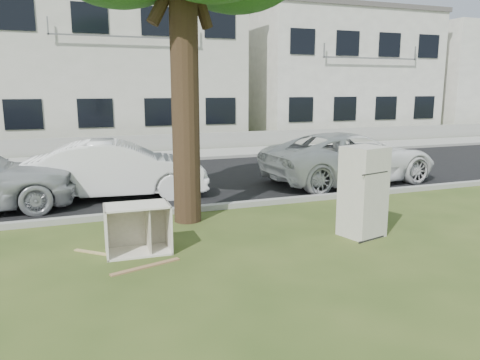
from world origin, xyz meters
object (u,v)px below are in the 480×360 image
object	(u,v)px
fridge	(363,192)
car_right	(350,158)
car_center	(118,169)
cabinet	(138,229)

from	to	relation	value
fridge	car_right	bearing A→B (deg)	44.53
car_center	car_right	world-z (taller)	car_right
fridge	car_right	distance (m)	5.00
fridge	car_center	size ratio (longest dim) A/B	0.38
car_right	car_center	bearing A→B (deg)	82.29
cabinet	car_right	world-z (taller)	car_right
car_center	fridge	bearing A→B (deg)	-134.01
fridge	cabinet	xyz separation A→B (m)	(-3.91, 0.51, -0.41)
car_center	car_right	bearing A→B (deg)	-86.19
cabinet	car_right	distance (m)	7.51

